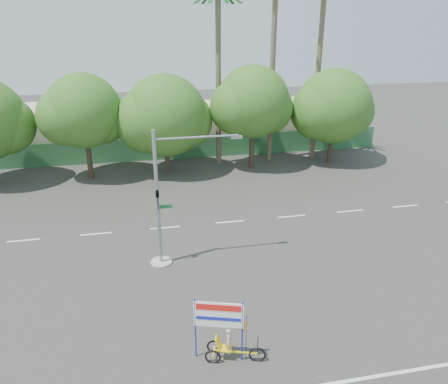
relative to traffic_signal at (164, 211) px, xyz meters
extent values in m
plane|color=#33302D|center=(2.20, -3.98, -2.92)|extent=(120.00, 120.00, 0.00)
cube|color=#336B3D|center=(2.20, 17.52, -1.92)|extent=(38.00, 0.08, 2.00)
cube|color=beige|center=(-7.80, 22.02, -0.92)|extent=(12.00, 8.00, 4.00)
cube|color=beige|center=(10.20, 22.02, -1.12)|extent=(14.00, 8.00, 3.60)
sphere|color=#235C1B|center=(-10.45, 14.32, 1.48)|extent=(4.32, 4.32, 4.32)
cylinder|color=#473828|center=(-4.80, 14.02, -1.05)|extent=(0.40, 0.40, 3.74)
sphere|color=#235C1B|center=(-4.80, 14.02, 2.35)|extent=(5.60, 5.60, 5.60)
sphere|color=#235C1B|center=(-3.54, 14.32, 1.76)|extent=(4.03, 4.03, 4.03)
sphere|color=#235C1B|center=(-6.06, 13.77, 2.01)|extent=(4.26, 4.26, 4.26)
cylinder|color=#473828|center=(1.20, 14.02, -1.27)|extent=(0.40, 0.40, 3.30)
sphere|color=#235C1B|center=(1.20, 14.02, 1.73)|extent=(6.40, 6.40, 6.40)
sphere|color=#235C1B|center=(2.64, 14.32, 1.21)|extent=(4.61, 4.61, 4.61)
sphere|color=#235C1B|center=(-0.24, 13.77, 1.43)|extent=(4.86, 4.86, 4.86)
cylinder|color=#473828|center=(8.20, 14.02, -0.98)|extent=(0.40, 0.40, 3.87)
sphere|color=#235C1B|center=(8.20, 14.02, 2.54)|extent=(5.80, 5.80, 5.80)
sphere|color=#235C1B|center=(9.50, 14.32, 1.92)|extent=(4.18, 4.18, 4.18)
sphere|color=#235C1B|center=(6.89, 13.77, 2.19)|extent=(4.41, 4.41, 4.41)
cylinder|color=#473828|center=(15.20, 14.02, -1.20)|extent=(0.40, 0.40, 3.43)
sphere|color=#235C1B|center=(15.20, 14.02, 1.92)|extent=(6.20, 6.20, 6.20)
sphere|color=#235C1B|center=(16.59, 14.32, 1.37)|extent=(4.46, 4.46, 4.46)
sphere|color=#235C1B|center=(13.80, 13.77, 1.61)|extent=(4.71, 4.71, 4.71)
cylinder|color=#70604C|center=(10.20, 15.52, 5.58)|extent=(0.44, 0.44, 17.00)
cylinder|color=#70604C|center=(14.20, 15.52, 4.58)|extent=(0.44, 0.44, 15.00)
cylinder|color=#70604C|center=(5.70, 15.52, 4.08)|extent=(0.44, 0.44, 14.00)
cylinder|color=gray|center=(-0.30, 0.02, -2.87)|extent=(1.10, 1.10, 0.10)
cylinder|color=gray|center=(-0.30, 0.02, 0.58)|extent=(0.18, 0.18, 7.00)
cylinder|color=gray|center=(1.70, 0.02, 3.63)|extent=(4.00, 0.10, 0.10)
cube|color=gray|center=(3.60, 0.02, 3.53)|extent=(0.55, 0.20, 0.12)
imported|color=black|center=(-0.30, -0.20, 0.68)|extent=(0.16, 0.20, 1.00)
cube|color=#14662D|center=(0.05, 0.02, 0.23)|extent=(0.70, 0.04, 0.18)
torus|color=black|center=(2.68, -7.61, -2.63)|extent=(0.64, 0.26, 0.64)
torus|color=black|center=(1.23, -6.87, -2.65)|extent=(0.59, 0.25, 0.60)
torus|color=black|center=(1.07, -7.38, -2.65)|extent=(0.59, 0.25, 0.60)
cube|color=yellow|center=(1.91, -7.37, -2.58)|extent=(1.55, 0.54, 0.06)
cube|color=yellow|center=(1.15, -7.12, -2.63)|extent=(0.23, 0.56, 0.05)
cube|color=yellow|center=(1.55, -7.25, -2.44)|extent=(0.57, 0.52, 0.06)
cube|color=yellow|center=(1.31, -7.18, -2.18)|extent=(0.33, 0.44, 0.51)
cylinder|color=black|center=(2.68, -7.61, -2.26)|extent=(0.04, 0.04, 0.52)
cube|color=black|center=(2.68, -7.61, -2.00)|extent=(0.16, 0.42, 0.04)
imported|color=#CCB284|center=(1.69, -7.30, -2.08)|extent=(0.35, 0.43, 1.02)
cylinder|color=#1824BA|center=(0.51, -6.92, -1.64)|extent=(0.07, 0.07, 2.56)
cylinder|color=#1824BA|center=(2.14, -7.44, -1.64)|extent=(0.07, 0.07, 2.56)
cube|color=white|center=(1.33, -7.18, -0.98)|extent=(1.73, 0.59, 1.04)
cube|color=red|center=(1.32, -7.21, -0.64)|extent=(1.54, 0.50, 0.25)
cube|color=#1824BA|center=(1.32, -7.21, -1.12)|extent=(1.54, 0.50, 0.13)
cylinder|color=black|center=(2.28, -7.48, -1.92)|extent=(0.02, 0.02, 1.99)
cube|color=red|center=(1.96, -7.38, -1.31)|extent=(0.81, 0.27, 0.62)
camera|label=1|loc=(-1.03, -19.69, 8.90)|focal=35.00mm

